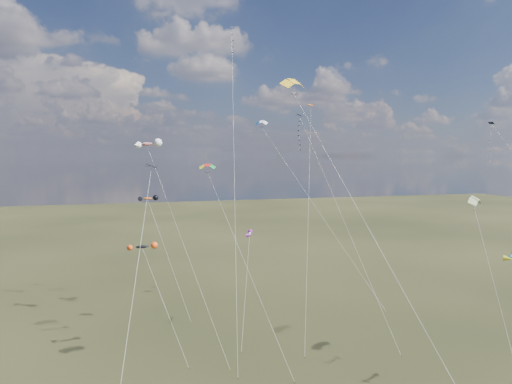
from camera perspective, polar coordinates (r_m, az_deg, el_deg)
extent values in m
cube|color=black|center=(69.98, 5.45, 9.54)|extent=(1.16, 1.16, 0.38)
cylinder|color=silver|center=(62.40, 10.96, -3.56)|extent=(5.35, 19.77, 29.69)
cube|color=#332316|center=(59.46, 17.73, -18.94)|extent=(0.10, 0.10, 0.12)
cube|color=#0E1547|center=(72.86, -3.05, 19.77)|extent=(0.93, 0.88, 0.36)
cylinder|color=silver|center=(58.42, -2.73, 2.38)|extent=(4.92, 23.31, 42.71)
cube|color=#332316|center=(52.06, -2.27, -22.26)|extent=(0.10, 0.10, 0.12)
cube|color=black|center=(42.09, -12.93, 3.18)|extent=(0.95, 0.99, 0.33)
cylinder|color=silver|center=(37.07, -15.47, -14.86)|extent=(4.38, 14.03, 22.63)
cube|color=#0B1448|center=(68.55, 27.34, 7.67)|extent=(0.81, 0.84, 0.29)
cube|color=#DB5B0C|center=(72.40, 6.89, 10.76)|extent=(0.87, 0.84, 0.29)
cylinder|color=silver|center=(62.34, 6.55, -2.70)|extent=(8.32, 18.48, 31.45)
cube|color=#332316|center=(56.80, 6.10, -19.90)|extent=(0.10, 0.10, 0.12)
cylinder|color=silver|center=(37.42, 16.50, -8.20)|extent=(7.45, 23.33, 30.79)
cylinder|color=silver|center=(75.53, 7.89, -2.15)|extent=(14.07, 19.10, 29.64)
cube|color=#332316|center=(73.76, 16.03, -14.21)|extent=(0.10, 0.10, 0.12)
cylinder|color=silver|center=(52.18, 28.19, -11.65)|extent=(2.80, 10.72, 18.94)
cylinder|color=silver|center=(54.18, -1.25, -8.66)|extent=(6.11, 16.67, 22.34)
cube|color=#332316|center=(51.42, 4.90, -22.64)|extent=(0.10, 0.10, 0.12)
ellipsoid|color=black|center=(55.66, -14.01, -6.64)|extent=(3.18, 1.30, 0.88)
cylinder|color=silver|center=(54.67, -11.29, -13.78)|extent=(4.61, 5.69, 12.88)
cube|color=#332316|center=(54.65, -8.35, -20.95)|extent=(0.10, 0.10, 0.12)
ellipsoid|color=#C05119|center=(71.17, -13.38, -0.79)|extent=(2.78, 1.43, 1.00)
cylinder|color=silver|center=(68.63, -10.84, -8.17)|extent=(5.36, 8.21, 17.10)
cube|color=#332316|center=(67.42, -8.05, -15.89)|extent=(0.10, 0.10, 0.12)
ellipsoid|color=silver|center=(60.90, -0.79, -5.20)|extent=(1.42, 2.30, 0.73)
cylinder|color=silver|center=(58.88, -1.30, -12.16)|extent=(2.94, 6.76, 13.26)
cube|color=#332316|center=(57.75, -1.86, -19.45)|extent=(0.10, 0.10, 0.12)
ellipsoid|color=red|center=(65.08, -13.45, 5.84)|extent=(3.72, 2.69, 1.39)
cylinder|color=silver|center=(57.48, -8.97, -6.51)|extent=(7.65, 17.97, 25.18)
cube|color=#332316|center=(53.63, -3.17, -21.42)|extent=(0.10, 0.10, 0.12)
ellipsoid|color=#1265AD|center=(49.98, 29.32, -6.99)|extent=(2.30, 1.78, 0.75)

